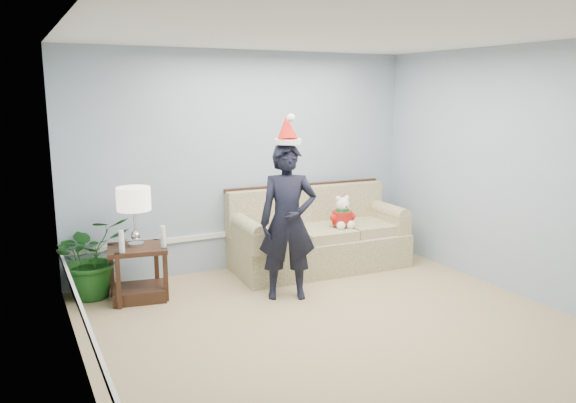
% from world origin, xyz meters
% --- Properties ---
extents(room_shell, '(4.54, 5.04, 2.74)m').
position_xyz_m(room_shell, '(0.00, 0.00, 1.35)').
color(room_shell, tan).
rests_on(room_shell, ground).
extents(wainscot_trim, '(4.49, 4.99, 0.06)m').
position_xyz_m(wainscot_trim, '(-1.18, 1.18, 0.45)').
color(wainscot_trim, white).
rests_on(wainscot_trim, room_shell).
extents(sofa, '(2.22, 1.04, 1.02)m').
position_xyz_m(sofa, '(0.77, 2.05, 0.36)').
color(sofa, '#58602D').
rests_on(sofa, room_shell).
extents(side_table, '(0.69, 0.61, 0.59)m').
position_xyz_m(side_table, '(-1.52, 1.92, 0.23)').
color(side_table, '#3C1E15').
rests_on(side_table, room_shell).
extents(table_lamp, '(0.36, 0.36, 0.63)m').
position_xyz_m(table_lamp, '(-1.52, 1.94, 1.07)').
color(table_lamp, silver).
rests_on(table_lamp, side_table).
extents(candle_pair, '(0.49, 0.06, 0.23)m').
position_xyz_m(candle_pair, '(-1.48, 1.76, 0.69)').
color(candle_pair, silver).
rests_on(candle_pair, side_table).
extents(houseplant, '(0.95, 0.87, 0.89)m').
position_xyz_m(houseplant, '(-1.94, 2.23, 0.45)').
color(houseplant, '#195119').
rests_on(houseplant, room_shell).
extents(man, '(0.72, 0.60, 1.68)m').
position_xyz_m(man, '(-0.06, 1.25, 0.84)').
color(man, black).
rests_on(man, room_shell).
extents(santa_hat, '(0.34, 0.36, 0.32)m').
position_xyz_m(santa_hat, '(-0.06, 1.26, 1.81)').
color(santa_hat, white).
rests_on(santa_hat, man).
extents(teddy_bear, '(0.28, 0.30, 0.41)m').
position_xyz_m(teddy_bear, '(1.00, 1.83, 0.68)').
color(teddy_bear, white).
rests_on(teddy_bear, sofa).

